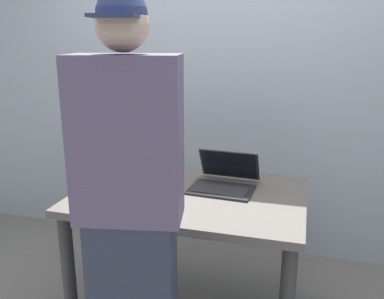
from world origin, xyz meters
The scene contains 6 objects.
desk centered at (0.00, 0.00, 0.66)m, with size 1.25×0.86×0.77m.
laptop centered at (0.16, 0.14, 0.81)m, with size 0.37×0.37×0.20m.
beer_bottle_green centered at (-0.38, 0.31, 0.89)m, with size 0.07×0.07×0.31m.
beer_bottle_dark centered at (-0.53, 0.32, 0.90)m, with size 0.06×0.06×0.34m.
person_figure centered at (-0.07, -0.64, 0.90)m, with size 0.45×0.33×1.78m.
back_wall centered at (0.00, 0.94, 1.30)m, with size 6.00×0.10×2.60m, color #99A3AD.
Camera 1 is at (0.59, -2.04, 1.61)m, focal length 38.19 mm.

